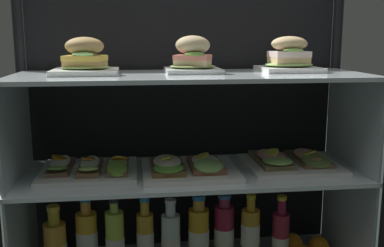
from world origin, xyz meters
TOP-DOWN VIEW (x-y plane):
  - case_frame at (0.00, 0.12)m, footprint 1.13×0.44m
  - riser_lower_tier at (0.00, 0.00)m, footprint 1.06×0.37m
  - shelf_lower_glass at (0.00, 0.00)m, footprint 1.08×0.39m
  - riser_upper_tier at (0.00, 0.00)m, footprint 1.06×0.37m
  - shelf_upper_glass at (0.00, 0.00)m, footprint 1.08×0.39m
  - plated_roll_sandwich_center at (-0.32, 0.02)m, footprint 0.19×0.19m
  - plated_roll_sandwich_near_right_corner at (0.01, 0.04)m, footprint 0.17×0.17m
  - plated_roll_sandwich_far_right at (0.32, 0.05)m, footprint 0.19×0.19m
  - open_sandwich_tray_near_left_corner at (-0.32, 0.01)m, footprint 0.29×0.27m
  - open_sandwich_tray_near_right_corner at (-0.02, -0.02)m, footprint 0.29×0.27m
  - open_sandwich_tray_mid_right at (0.33, 0.01)m, footprint 0.29×0.27m
  - juice_bottle_back_center at (-0.34, 0.05)m, footprint 0.07×0.07m
  - juice_bottle_front_second at (-0.25, 0.03)m, footprint 0.06×0.06m
  - juice_bottle_back_left at (-0.15, 0.05)m, footprint 0.06×0.06m
  - juice_bottle_back_right at (-0.07, 0.03)m, footprint 0.06×0.06m
  - juice_bottle_front_middle at (0.03, 0.04)m, footprint 0.07×0.07m
  - juice_bottle_near_post at (0.12, 0.06)m, footprint 0.07×0.07m
  - juice_bottle_front_left_end at (0.20, 0.02)m, footprint 0.06×0.06m
  - juice_bottle_front_fourth at (0.31, 0.02)m, footprint 0.06×0.06m
  - orange_fruit_beside_bottles at (0.45, 0.05)m, footprint 0.07×0.07m
  - orange_fruit_rolled_forward at (0.36, 0.07)m, footprint 0.07×0.07m

SIDE VIEW (x-z plane):
  - orange_fruit_beside_bottles at x=0.45m, z-range 0.04..0.11m
  - orange_fruit_rolled_forward at x=0.36m, z-range 0.04..0.11m
  - juice_bottle_front_fourth at x=0.31m, z-range 0.01..0.24m
  - juice_bottle_back_right at x=-0.07m, z-range 0.01..0.25m
  - juice_bottle_front_second at x=-0.25m, z-range 0.01..0.26m
  - juice_bottle_near_post at x=0.12m, z-range 0.02..0.25m
  - juice_bottle_back_left at x=-0.15m, z-range 0.02..0.26m
  - juice_bottle_front_left_end at x=0.20m, z-range 0.02..0.26m
  - juice_bottle_back_center at x=-0.34m, z-range 0.02..0.26m
  - juice_bottle_front_middle at x=0.03m, z-range 0.02..0.26m
  - riser_lower_tier at x=0.00m, z-range 0.04..0.36m
  - shelf_lower_glass at x=0.00m, z-range 0.36..0.37m
  - open_sandwich_tray_near_left_corner at x=-0.32m, z-range 0.36..0.42m
  - open_sandwich_tray_mid_right at x=0.33m, z-range 0.36..0.42m
  - open_sandwich_tray_near_right_corner at x=-0.02m, z-range 0.37..0.42m
  - case_frame at x=0.00m, z-range 0.04..0.99m
  - riser_upper_tier at x=0.00m, z-range 0.37..0.67m
  - shelf_upper_glass at x=0.00m, z-range 0.67..0.68m
  - plated_roll_sandwich_center at x=-0.32m, z-range 0.67..0.78m
  - plated_roll_sandwich_far_right at x=0.32m, z-range 0.67..0.78m
  - plated_roll_sandwich_near_right_corner at x=0.01m, z-range 0.67..0.78m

